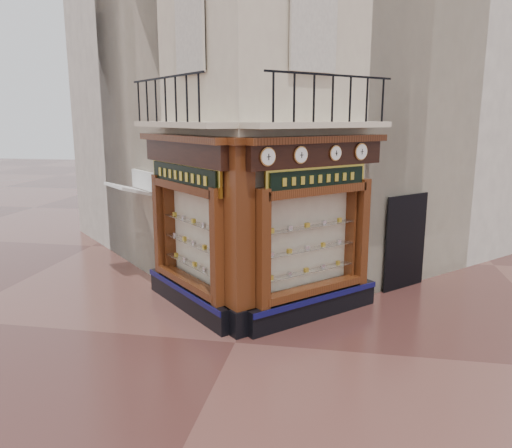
% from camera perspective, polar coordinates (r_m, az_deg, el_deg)
% --- Properties ---
extents(ground, '(80.00, 80.00, 0.00)m').
position_cam_1_polar(ground, '(10.11, -2.40, -13.39)').
color(ground, '#482621').
rests_on(ground, ground).
extents(main_building, '(11.31, 11.31, 12.00)m').
position_cam_1_polar(main_building, '(15.29, 2.65, 18.27)').
color(main_building, beige).
rests_on(main_building, ground).
extents(neighbour_left, '(11.31, 11.31, 11.00)m').
position_cam_1_polar(neighbour_left, '(18.14, -4.36, 15.68)').
color(neighbour_left, beige).
rests_on(neighbour_left, ground).
extents(neighbour_right, '(11.31, 11.31, 11.00)m').
position_cam_1_polar(neighbour_right, '(17.58, 12.08, 15.57)').
color(neighbour_right, beige).
rests_on(neighbour_right, ground).
extents(shopfront_left, '(2.86, 2.86, 3.98)m').
position_cam_1_polar(shopfront_left, '(11.27, -7.75, -0.17)').
color(shopfront_left, black).
rests_on(shopfront_left, ground).
extents(shopfront_right, '(2.86, 2.86, 3.98)m').
position_cam_1_polar(shopfront_right, '(10.75, 6.67, -0.73)').
color(shopfront_right, black).
rests_on(shopfront_right, ground).
extents(corner_pilaster, '(0.85, 0.85, 3.98)m').
position_cam_1_polar(corner_pilaster, '(9.91, -1.87, -1.93)').
color(corner_pilaster, black).
rests_on(corner_pilaster, ground).
extents(balcony, '(5.94, 2.97, 1.03)m').
position_cam_1_polar(balcony, '(10.58, -0.83, 11.38)').
color(balcony, beige).
rests_on(balcony, ground).
extents(clock_a, '(0.29, 0.29, 0.36)m').
position_cam_1_polar(clock_a, '(9.50, 1.34, 7.70)').
color(clock_a, '#B2773B').
rests_on(clock_a, ground).
extents(clock_b, '(0.28, 0.28, 0.35)m').
position_cam_1_polar(clock_b, '(10.00, 5.12, 7.87)').
color(clock_b, '#B2773B').
rests_on(clock_b, ground).
extents(clock_c, '(0.27, 0.27, 0.33)m').
position_cam_1_polar(clock_c, '(10.63, 9.06, 8.01)').
color(clock_c, '#B2773B').
rests_on(clock_c, ground).
extents(clock_d, '(0.30, 0.30, 0.37)m').
position_cam_1_polar(clock_d, '(11.16, 11.90, 8.09)').
color(clock_d, '#B2773B').
rests_on(clock_d, ground).
extents(awning, '(1.56, 1.56, 0.30)m').
position_cam_1_polar(awning, '(14.32, -13.97, -5.96)').
color(awning, silver).
rests_on(awning, ground).
extents(signboard_left, '(2.27, 2.27, 0.61)m').
position_cam_1_polar(signboard_left, '(11.05, -8.28, 5.48)').
color(signboard_left, gold).
rests_on(signboard_left, ground).
extents(signboard_right, '(1.96, 1.96, 0.52)m').
position_cam_1_polar(signboard_right, '(10.51, 7.10, 5.18)').
color(signboard_right, gold).
rests_on(signboard_right, ground).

